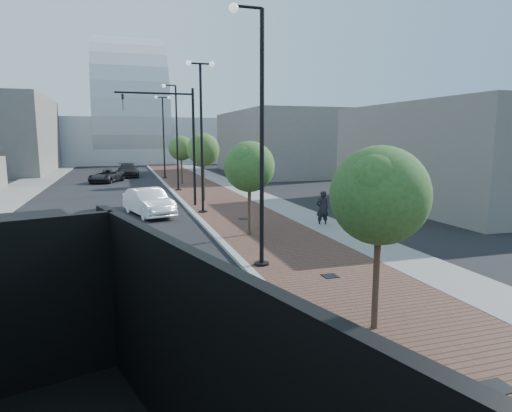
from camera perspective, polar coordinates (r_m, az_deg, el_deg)
name	(u,v)px	position (r m, az deg, el deg)	size (l,w,h in m)	color
sidewalk	(199,183)	(45.90, -7.39, 3.00)	(7.00, 140.00, 0.12)	#4C2D23
concrete_strip	(225,182)	(46.43, -4.10, 3.12)	(2.40, 140.00, 0.13)	slate
curb	(165,184)	(45.43, -11.74, 2.83)	(0.30, 140.00, 0.14)	gray
west_sidewalk	(22,188)	(46.07, -28.05, 2.03)	(4.00, 140.00, 0.12)	slate
white_sedan	(148,202)	(27.80, -13.79, 0.51)	(1.76, 5.05, 1.66)	white
dark_car_mid	(106,176)	(49.12, -18.86, 3.71)	(2.26, 4.89, 1.36)	black
dark_car_far	(128,170)	(55.15, -16.27, 4.48)	(2.22, 5.47, 1.59)	black
pedestrian	(322,209)	(23.90, 8.62, -0.36)	(0.71, 0.46, 1.94)	black
streetlight_1	(259,150)	(15.72, 0.37, 7.27)	(1.44, 0.56, 9.21)	black
streetlight_2	(202,136)	(27.42, -7.08, 8.95)	(1.72, 0.56, 9.28)	black
streetlight_3	(176,142)	(39.27, -10.37, 8.18)	(1.44, 0.56, 9.21)	black
streetlight_4	(164,136)	(51.21, -11.90, 8.83)	(1.72, 0.56, 9.28)	black
traffic_mast	(180,134)	(30.24, -9.81, 9.20)	(5.09, 0.20, 8.00)	black
tree_0	(381,196)	(10.86, 15.91, 1.29)	(2.41, 2.37, 4.63)	#382619
tree_1	(250,167)	(20.91, -0.76, 5.12)	(2.46, 2.42, 4.62)	#382619
tree_2	(204,150)	(32.56, -6.80, 7.29)	(2.41, 2.36, 5.07)	#382619
tree_3	(182,148)	(44.42, -9.64, 7.40)	(2.48, 2.45, 4.90)	#382619
convention_center	(130,130)	(90.02, -15.98, 9.44)	(50.00, 30.00, 50.00)	#AAAEB4
commercial_block_ne	(279,143)	(58.60, 3.06, 8.21)	(12.00, 22.00, 8.00)	#67635C
commercial_block_e	(457,156)	(33.49, 24.62, 5.95)	(10.00, 16.00, 7.00)	slate
utility_cover_0	(498,387)	(10.11, 28.87, -19.85)	(0.50, 0.50, 0.02)	black
utility_cover_1	(330,276)	(15.33, 9.58, -8.94)	(0.50, 0.50, 0.02)	black
utility_cover_2	(243,219)	(25.33, -1.66, -1.66)	(0.50, 0.50, 0.02)	black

